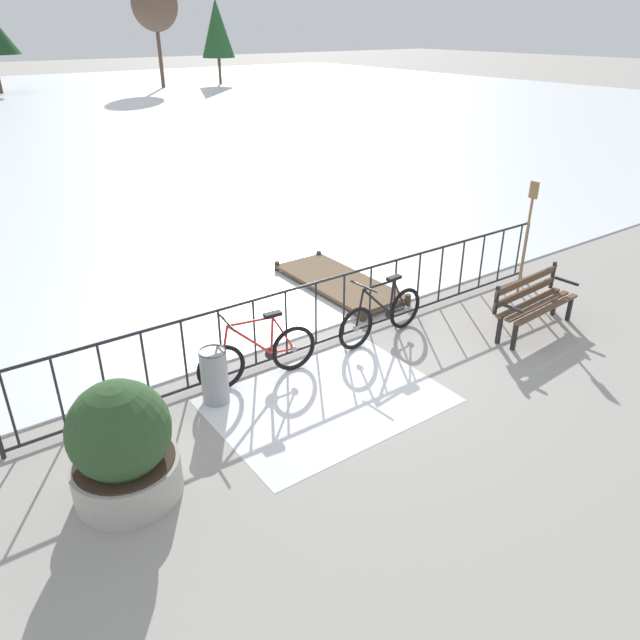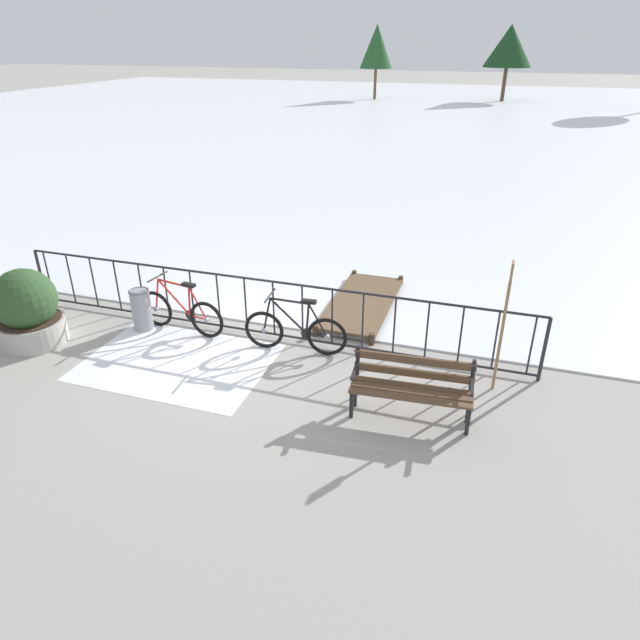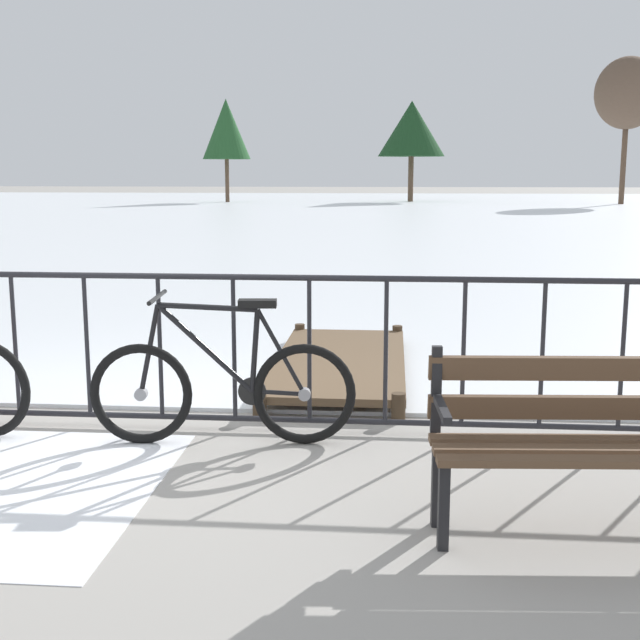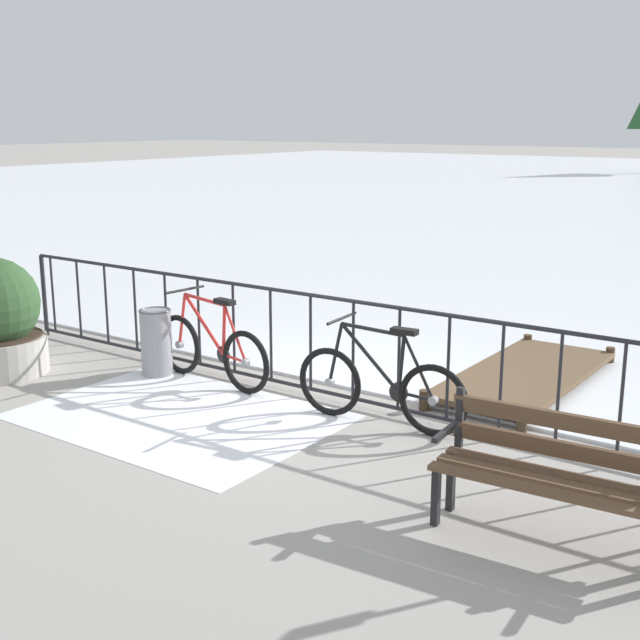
% 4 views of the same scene
% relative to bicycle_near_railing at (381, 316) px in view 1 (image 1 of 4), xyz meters
% --- Properties ---
extents(ground_plane, '(160.00, 160.00, 0.00)m').
position_rel_bicycle_near_railing_xyz_m(ground_plane, '(-0.74, 0.30, -0.37)').
color(ground_plane, '#9E9991').
extents(snow_patch, '(2.88, 2.07, 0.01)m').
position_rel_bicycle_near_railing_xyz_m(snow_patch, '(-1.66, -0.90, -0.36)').
color(snow_patch, white).
rests_on(snow_patch, ground).
extents(railing_fence, '(9.06, 0.06, 1.07)m').
position_rel_bicycle_near_railing_xyz_m(railing_fence, '(-0.74, 0.30, 0.19)').
color(railing_fence, '#232328').
rests_on(railing_fence, ground).
extents(bicycle_near_railing, '(1.71, 0.52, 0.97)m').
position_rel_bicycle_near_railing_xyz_m(bicycle_near_railing, '(0.00, 0.00, 0.00)').
color(bicycle_near_railing, black).
rests_on(bicycle_near_railing, ground).
extents(bicycle_second, '(1.71, 0.52, 0.97)m').
position_rel_bicycle_near_railing_xyz_m(bicycle_second, '(-2.11, 0.05, 0.00)').
color(bicycle_second, black).
rests_on(bicycle_second, ground).
extents(park_bench, '(1.63, 0.59, 0.89)m').
position_rel_bicycle_near_railing_xyz_m(park_bench, '(2.07, -1.14, 0.14)').
color(park_bench, brown).
rests_on(park_bench, ground).
extents(planter_with_shrub, '(1.08, 1.08, 1.29)m').
position_rel_bicycle_near_railing_xyz_m(planter_with_shrub, '(-4.29, -1.05, 0.23)').
color(planter_with_shrub, '#ADA8A0').
rests_on(planter_with_shrub, ground).
extents(trash_bin, '(0.35, 0.35, 0.73)m').
position_rel_bicycle_near_railing_xyz_m(trash_bin, '(-2.82, -0.07, 0.00)').
color(trash_bin, gray).
rests_on(trash_bin, ground).
extents(oar_upright, '(0.04, 0.16, 1.98)m').
position_rel_bicycle_near_railing_xyz_m(oar_upright, '(3.12, -0.13, 0.77)').
color(oar_upright, '#937047').
rests_on(oar_upright, ground).
extents(wooden_dock, '(1.10, 2.70, 0.20)m').
position_rel_bicycle_near_railing_xyz_m(wooden_dock, '(0.63, 1.90, -0.25)').
color(wooden_dock, brown).
rests_on(wooden_dock, ground).
extents(tree_west_mid, '(3.18, 3.18, 7.18)m').
position_rel_bicycle_near_railing_xyz_m(tree_west_mid, '(12.41, 38.54, 5.04)').
color(tree_west_mid, brown).
rests_on(tree_west_mid, ground).
extents(tree_centre, '(2.45, 2.45, 5.91)m').
position_rel_bicycle_near_railing_xyz_m(tree_centre, '(17.08, 38.58, 3.52)').
color(tree_centre, brown).
rests_on(tree_centre, ground).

